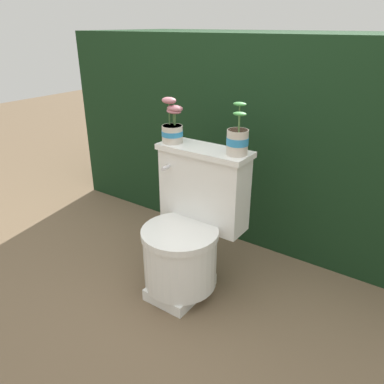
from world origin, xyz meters
TOP-DOWN VIEW (x-y plane):
  - ground_plane at (0.00, 0.00)m, footprint 12.00×12.00m
  - hedge_backdrop at (0.00, 1.26)m, footprint 3.00×1.08m
  - toilet at (-0.03, 0.14)m, footprint 0.51×0.52m
  - potted_plant_left at (-0.22, 0.26)m, footprint 0.13×0.13m
  - potted_plant_midleft at (0.17, 0.27)m, footprint 0.11×0.12m

SIDE VIEW (x-z plane):
  - ground_plane at x=0.00m, z-range 0.00..0.00m
  - toilet at x=-0.03m, z-range -0.04..0.74m
  - hedge_backdrop at x=0.00m, z-range 0.00..1.32m
  - potted_plant_midleft at x=0.17m, z-range 0.73..0.98m
  - potted_plant_left at x=-0.22m, z-range 0.75..0.99m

